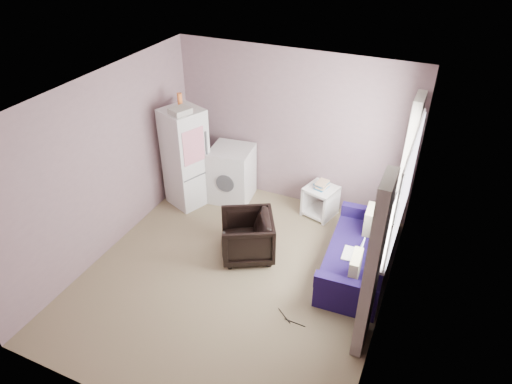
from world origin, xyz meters
TOP-DOWN VIEW (x-y plane):
  - room at (0.02, 0.01)m, footprint 3.84×4.24m
  - armchair at (-0.02, 0.47)m, footprint 0.91×0.93m
  - fridge at (-1.48, 1.31)m, footprint 0.73×0.73m
  - washing_machine at (-0.87, 1.71)m, footprint 0.72×0.72m
  - side_table at (0.61, 1.83)m, footprint 0.55×0.55m
  - sofa at (1.51, 0.73)m, footprint 0.85×1.73m
  - window_dressing at (1.78, 0.70)m, footprint 0.17×2.62m
  - floor_cables at (0.94, -0.41)m, footprint 0.40×0.17m

SIDE VIEW (x-z plane):
  - floor_cables at x=0.94m, z-range 0.00..0.01m
  - sofa at x=1.51m, z-range -0.10..0.65m
  - side_table at x=0.61m, z-range -0.02..0.60m
  - armchair at x=-0.02m, z-range 0.00..0.72m
  - washing_machine at x=-0.87m, z-range 0.02..0.93m
  - fridge at x=-1.48m, z-range -0.10..1.75m
  - window_dressing at x=1.78m, z-range 0.02..2.20m
  - room at x=0.02m, z-range -0.02..2.52m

